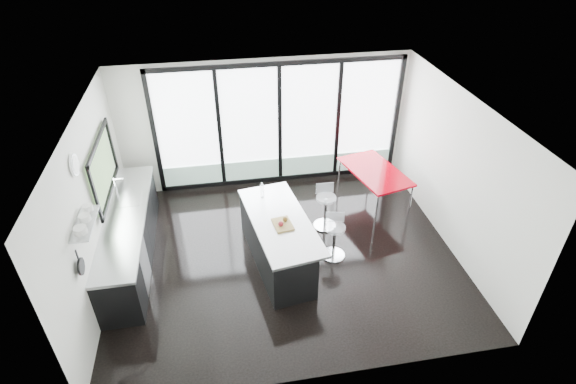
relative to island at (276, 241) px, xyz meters
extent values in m
cube|color=black|center=(0.18, 0.14, -0.46)|extent=(6.00, 5.00, 0.00)
cube|color=white|center=(0.18, 0.14, 2.34)|extent=(6.00, 5.00, 0.00)
cube|color=beige|center=(0.18, 2.64, 0.94)|extent=(6.00, 0.00, 2.80)
cube|color=white|center=(0.48, 2.61, 0.94)|extent=(5.00, 0.02, 2.50)
cube|color=gray|center=(0.48, 2.57, -0.09)|extent=(5.00, 0.02, 0.44)
cube|color=black|center=(-0.77, 2.57, 0.94)|extent=(0.08, 0.04, 2.50)
cube|color=black|center=(0.48, 2.57, 0.94)|extent=(0.08, 0.04, 2.50)
cube|color=black|center=(1.73, 2.57, 0.94)|extent=(0.08, 0.04, 2.50)
cube|color=beige|center=(0.18, -2.36, 0.94)|extent=(6.00, 0.00, 2.80)
cube|color=beige|center=(-2.82, 0.14, 0.94)|extent=(0.00, 5.00, 2.80)
cube|color=#516F43|center=(-2.79, 1.04, 1.14)|extent=(0.02, 1.60, 0.90)
cube|color=#AAADAF|center=(-2.69, -0.71, 1.29)|extent=(0.25, 0.80, 0.03)
cylinder|color=white|center=(-2.79, -0.16, 1.89)|extent=(0.04, 0.30, 0.30)
cylinder|color=black|center=(-2.76, -1.11, 0.89)|extent=(0.03, 0.24, 0.24)
cube|color=beige|center=(3.18, 0.14, 0.94)|extent=(0.00, 5.00, 2.80)
cube|color=black|center=(-2.49, 0.54, -0.02)|extent=(0.65, 3.20, 0.87)
cube|color=#AAADAF|center=(-2.49, 0.54, 0.44)|extent=(0.69, 3.24, 0.05)
cube|color=#AAADAF|center=(-2.49, 1.04, 0.44)|extent=(0.45, 0.48, 0.06)
cylinder|color=silver|center=(-2.64, 1.04, 0.68)|extent=(0.02, 0.02, 0.44)
cube|color=#AAADAF|center=(-2.18, -0.21, -0.04)|extent=(0.03, 0.60, 0.80)
cube|color=black|center=(-0.01, 0.00, -0.03)|extent=(1.04, 2.23, 0.85)
cube|color=#AAADAF|center=(0.07, 0.01, 0.41)|extent=(1.24, 2.31, 0.05)
cube|color=#A18648|center=(0.09, -0.13, 0.45)|extent=(0.35, 0.43, 0.03)
sphere|color=maroon|center=(0.05, -0.19, 0.51)|extent=(0.10, 0.10, 0.09)
sphere|color=#5A3C13|center=(0.14, -0.08, 0.51)|extent=(0.09, 0.09, 0.08)
cylinder|color=silver|center=(-0.13, 0.72, 0.58)|extent=(0.08, 0.08, 0.27)
cylinder|color=silver|center=(1.02, -0.04, -0.12)|extent=(0.49, 0.49, 0.67)
cylinder|color=silver|center=(1.08, 0.82, -0.11)|extent=(0.45, 0.45, 0.70)
cube|color=#9E000D|center=(2.21, 1.37, -0.04)|extent=(1.23, 1.71, 0.83)
camera|label=1|loc=(-0.82, -5.87, 5.01)|focal=28.00mm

